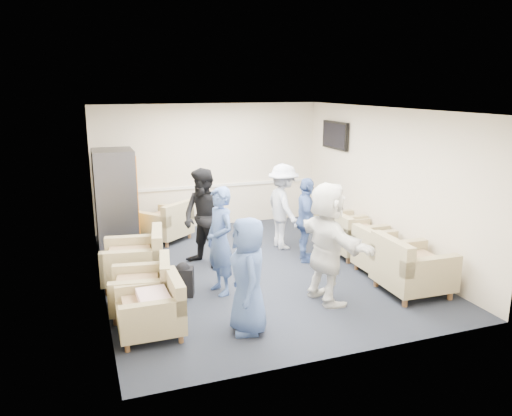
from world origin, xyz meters
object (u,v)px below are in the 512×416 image
object	(u,v)px
armchair_right_midfar	(353,237)
person_mid_right	(306,220)
armchair_right_midnear	(383,255)
person_front_right	(327,243)
armchair_right_near	(410,270)
armchair_left_near	(154,311)
armchair_left_far	(138,261)
person_mid_left	(220,241)
person_front_left	(248,276)
person_back_left	(204,218)
armchair_right_far	(338,229)
armchair_left_mid	(145,290)
vending_machine	(116,199)
person_back_right	(283,207)
armchair_corner	(167,224)

from	to	relation	value
armchair_right_midfar	person_mid_right	size ratio (longest dim) A/B	0.58
armchair_right_midnear	person_front_right	world-z (taller)	person_front_right
armchair_right_near	armchair_left_near	bearing A→B (deg)	91.65
armchair_right_midfar	person_front_right	distance (m)	2.23
armchair_left_far	person_mid_left	world-z (taller)	person_mid_left
person_mid_left	person_front_right	distance (m)	1.58
person_front_left	person_back_left	bearing A→B (deg)	-173.21
person_mid_left	armchair_left_far	bearing A→B (deg)	-137.42
armchair_right_far	armchair_left_mid	bearing A→B (deg)	116.93
armchair_right_midfar	vending_machine	size ratio (longest dim) A/B	0.46
person_front_left	person_front_right	distance (m)	1.46
armchair_left_near	armchair_right_midfar	distance (m)	4.32
armchair_left_mid	armchair_left_far	bearing A→B (deg)	-172.27
armchair_right_midfar	person_mid_left	bearing A→B (deg)	106.71
person_front_left	person_back_right	xyz separation A→B (m)	(1.73, 2.98, 0.07)
armchair_right_midfar	person_mid_right	world-z (taller)	person_mid_right
armchair_right_far	person_front_left	world-z (taller)	person_front_left
armchair_right_near	armchair_right_midfar	bearing A→B (deg)	-1.67
armchair_right_far	armchair_corner	world-z (taller)	armchair_corner
armchair_left_near	person_back_left	world-z (taller)	person_back_left
armchair_left_far	person_front_left	size ratio (longest dim) A/B	0.70
armchair_left_mid	person_back_left	bearing A→B (deg)	150.07
person_back_right	armchair_left_mid	bearing A→B (deg)	123.00
armchair_corner	person_mid_right	size ratio (longest dim) A/B	0.80
armchair_left_mid	armchair_right_near	bearing A→B (deg)	88.73
armchair_left_mid	armchair_left_far	distance (m)	1.08
armchair_corner	vending_machine	xyz separation A→B (m)	(-0.97, -0.01, 0.60)
armchair_corner	person_back_left	xyz separation A→B (m)	(0.37, -1.69, 0.51)
person_front_left	armchair_corner	bearing A→B (deg)	-167.58
person_back_left	person_mid_right	size ratio (longest dim) A/B	1.13
person_mid_right	armchair_left_far	bearing A→B (deg)	110.95
armchair_left_far	armchair_right_near	xyz separation A→B (m)	(3.80, -1.79, 0.01)
armchair_left_near	armchair_left_mid	xyz separation A→B (m)	(-0.02, 0.70, 0.01)
armchair_right_far	person_mid_left	size ratio (longest dim) A/B	0.52
vending_machine	person_back_left	xyz separation A→B (m)	(1.33, -1.68, -0.09)
person_back_left	armchair_right_midnear	bearing A→B (deg)	28.83
armchair_left_far	armchair_right_midnear	world-z (taller)	armchair_left_far
armchair_left_far	person_front_left	bearing A→B (deg)	37.64
armchair_corner	person_front_left	world-z (taller)	person_front_left
person_back_left	armchair_right_far	bearing A→B (deg)	62.14
armchair_left_near	armchair_right_near	world-z (taller)	armchair_right_near
armchair_right_far	person_mid_right	distance (m)	1.28
armchair_left_far	armchair_right_near	bearing A→B (deg)	74.04
person_front_left	person_mid_right	size ratio (longest dim) A/B	1.00
armchair_left_mid	armchair_right_midnear	xyz separation A→B (m)	(3.91, 0.10, 0.02)
person_back_left	person_mid_right	world-z (taller)	person_back_left
armchair_left_near	person_mid_left	size ratio (longest dim) A/B	0.49
armchair_right_midnear	armchair_right_far	xyz separation A→B (m)	(0.09, 1.68, -0.01)
armchair_left_far	armchair_right_midnear	xyz separation A→B (m)	(3.88, -0.99, -0.03)
vending_machine	armchair_left_near	bearing A→B (deg)	-88.23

